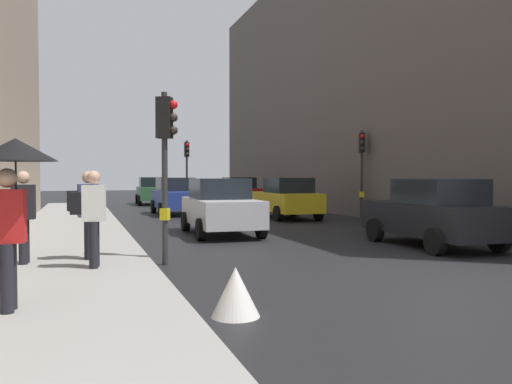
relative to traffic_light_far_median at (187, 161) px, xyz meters
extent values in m
plane|color=black|center=(0.70, -21.06, -2.67)|extent=(120.00, 120.00, 0.00)
cube|color=gray|center=(-6.07, -15.06, -2.59)|extent=(3.21, 40.00, 0.16)
cube|color=#5B514C|center=(11.87, -5.79, 4.29)|extent=(12.00, 34.79, 13.93)
cylinder|color=#2D2D2D|center=(0.00, 0.02, -0.73)|extent=(0.12, 0.12, 3.88)
cube|color=black|center=(0.00, 0.02, 0.69)|extent=(0.25, 0.31, 0.84)
cube|color=yellow|center=(0.00, 0.02, -1.62)|extent=(0.21, 0.17, 0.24)
sphere|color=red|center=(0.01, -0.17, 0.95)|extent=(0.18, 0.18, 0.18)
sphere|color=#2D231E|center=(0.01, -0.17, 0.69)|extent=(0.18, 0.18, 0.18)
sphere|color=#2D231E|center=(0.01, -0.17, 0.43)|extent=(0.18, 0.18, 0.18)
cylinder|color=#2D2D2D|center=(5.57, -9.85, -0.79)|extent=(0.12, 0.12, 3.78)
cube|color=black|center=(5.57, -9.85, 0.58)|extent=(0.34, 0.37, 0.84)
cube|color=yellow|center=(5.57, -9.85, -1.62)|extent=(0.25, 0.23, 0.24)
sphere|color=red|center=(5.49, -10.03, 0.84)|extent=(0.18, 0.18, 0.18)
sphere|color=#2D231E|center=(5.49, -10.03, 0.58)|extent=(0.18, 0.18, 0.18)
sphere|color=#2D231E|center=(5.49, -10.03, 0.32)|extent=(0.18, 0.18, 0.18)
cylinder|color=#2D2D2D|center=(-4.16, -18.51, -0.90)|extent=(0.12, 0.12, 3.55)
cube|color=black|center=(-4.16, -18.51, 0.35)|extent=(0.38, 0.35, 0.84)
cube|color=yellow|center=(-4.16, -18.51, -1.62)|extent=(0.23, 0.25, 0.24)
sphere|color=red|center=(-3.99, -18.60, 0.61)|extent=(0.18, 0.18, 0.18)
sphere|color=#2D231E|center=(-3.99, -18.60, 0.35)|extent=(0.18, 0.18, 0.18)
sphere|color=#2D231E|center=(-3.99, -18.60, 0.09)|extent=(0.18, 0.18, 0.18)
cube|color=red|center=(3.26, 0.67, -1.95)|extent=(1.90, 4.24, 0.80)
cube|color=black|center=(3.26, 0.42, -1.23)|extent=(1.65, 2.04, 0.64)
cylinder|color=black|center=(2.39, 2.04, -2.35)|extent=(0.24, 0.65, 0.64)
cylinder|color=black|center=(4.19, 1.99, -2.35)|extent=(0.24, 0.65, 0.64)
cylinder|color=black|center=(2.33, -0.66, -2.35)|extent=(0.24, 0.65, 0.64)
cylinder|color=black|center=(4.13, -0.71, -2.35)|extent=(0.24, 0.65, 0.64)
cube|color=navy|center=(-1.47, -4.68, -1.95)|extent=(1.83, 4.21, 0.80)
cube|color=black|center=(-1.46, -4.43, -1.23)|extent=(1.62, 2.01, 0.64)
cylinder|color=black|center=(-0.58, -6.03, -2.35)|extent=(0.22, 0.64, 0.64)
cylinder|color=black|center=(-2.38, -6.02, -2.35)|extent=(0.22, 0.64, 0.64)
cylinder|color=black|center=(-0.56, -3.33, -2.35)|extent=(0.22, 0.64, 0.64)
cylinder|color=black|center=(-2.36, -3.32, -2.35)|extent=(0.22, 0.64, 0.64)
cube|color=black|center=(2.89, -17.94, -1.95)|extent=(1.93, 4.26, 0.80)
cube|color=black|center=(2.88, -18.19, -1.23)|extent=(1.66, 2.05, 0.64)
cylinder|color=black|center=(2.03, -16.56, -2.35)|extent=(0.24, 0.65, 0.64)
cylinder|color=black|center=(3.83, -16.62, -2.35)|extent=(0.24, 0.65, 0.64)
cylinder|color=black|center=(1.95, -19.26, -2.35)|extent=(0.24, 0.65, 0.64)
cylinder|color=black|center=(3.75, -19.32, -2.35)|extent=(0.24, 0.65, 0.64)
cube|color=#BCBCC1|center=(-1.63, -13.55, -1.95)|extent=(1.94, 4.26, 0.80)
cube|color=black|center=(-1.63, -13.30, -1.23)|extent=(1.67, 2.05, 0.64)
cylinder|color=black|center=(-0.78, -14.93, -2.35)|extent=(0.24, 0.65, 0.64)
cylinder|color=black|center=(-2.58, -14.86, -2.35)|extent=(0.24, 0.65, 0.64)
cylinder|color=black|center=(-0.69, -12.23, -2.35)|extent=(0.24, 0.65, 0.64)
cylinder|color=black|center=(-2.49, -12.17, -2.35)|extent=(0.24, 0.65, 0.64)
cube|color=#2D6038|center=(-1.37, 4.44, -1.95)|extent=(2.00, 4.28, 0.80)
cube|color=black|center=(-1.36, 4.69, -1.23)|extent=(1.69, 2.07, 0.64)
cylinder|color=black|center=(-0.53, 3.04, -2.35)|extent=(0.25, 0.65, 0.64)
cylinder|color=black|center=(-2.33, 3.13, -2.35)|extent=(0.25, 0.65, 0.64)
cylinder|color=black|center=(-0.40, 5.74, -2.35)|extent=(0.25, 0.65, 0.64)
cylinder|color=black|center=(-2.20, 5.83, -2.35)|extent=(0.25, 0.65, 0.64)
cube|color=yellow|center=(2.67, -8.47, -1.95)|extent=(1.86, 4.23, 0.80)
cube|color=black|center=(2.67, -8.72, -1.23)|extent=(1.63, 2.02, 0.64)
cylinder|color=black|center=(1.79, -7.11, -2.35)|extent=(0.23, 0.64, 0.64)
cylinder|color=black|center=(3.59, -7.13, -2.35)|extent=(0.23, 0.64, 0.64)
cylinder|color=black|center=(1.75, -9.81, -2.35)|extent=(0.23, 0.64, 0.64)
cylinder|color=black|center=(3.55, -9.83, -2.35)|extent=(0.23, 0.64, 0.64)
cylinder|color=black|center=(-6.65, -22.01, -2.09)|extent=(0.16, 0.16, 0.85)
cylinder|color=black|center=(-6.66, -22.21, -2.09)|extent=(0.16, 0.16, 0.85)
cube|color=red|center=(-6.65, -22.11, -1.33)|extent=(0.42, 0.29, 0.66)
sphere|color=tan|center=(-6.65, -22.11, -0.86)|extent=(0.24, 0.24, 0.24)
cylinder|color=black|center=(-6.55, -22.11, -1.08)|extent=(0.02, 0.02, 0.90)
cone|color=black|center=(-6.55, -22.11, -0.51)|extent=(1.00, 1.00, 0.28)
cylinder|color=black|center=(-5.55, -19.17, -2.09)|extent=(0.16, 0.16, 0.85)
cylinder|color=black|center=(-5.59, -19.37, -2.09)|extent=(0.16, 0.16, 0.85)
cube|color=silver|center=(-5.57, -19.27, -1.33)|extent=(0.44, 0.32, 0.66)
sphere|color=tan|center=(-5.57, -19.27, -0.86)|extent=(0.24, 0.24, 0.24)
cube|color=black|center=(-5.87, -19.22, -1.33)|extent=(0.24, 0.31, 0.40)
cylinder|color=black|center=(-5.66, -18.12, -2.09)|extent=(0.16, 0.16, 0.85)
cylinder|color=black|center=(-5.64, -18.32, -2.09)|extent=(0.16, 0.16, 0.85)
cube|color=navy|center=(-5.65, -18.22, -1.33)|extent=(0.42, 0.30, 0.66)
sphere|color=tan|center=(-5.65, -18.22, -0.86)|extent=(0.24, 0.24, 0.24)
cube|color=black|center=(-5.95, -18.25, -1.33)|extent=(0.23, 0.30, 0.40)
cylinder|color=black|center=(-6.82, -18.29, -2.09)|extent=(0.16, 0.16, 0.85)
cylinder|color=black|center=(-6.84, -18.49, -2.09)|extent=(0.16, 0.16, 0.85)
cube|color=black|center=(-6.83, -18.39, -1.33)|extent=(0.42, 0.29, 0.66)
sphere|color=tan|center=(-6.83, -18.39, -0.86)|extent=(0.24, 0.24, 0.24)
cone|color=silver|center=(-3.90, -22.70, -2.35)|extent=(0.64, 0.64, 0.65)
camera|label=1|loc=(-5.81, -29.05, -0.84)|focal=35.96mm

